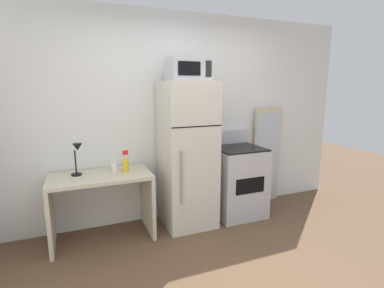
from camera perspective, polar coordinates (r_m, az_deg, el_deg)
The scene contains 10 objects.
ground_plane at distance 2.83m, azimuth 10.05°, elevation -25.92°, with size 12.00×12.00×0.00m, color brown.
wall_back_white at distance 3.82m, azimuth -3.05°, elevation 5.12°, with size 5.00×0.10×2.60m, color silver.
desk at distance 3.45m, azimuth -17.25°, elevation -9.44°, with size 1.09×0.57×0.75m.
desk_lamp at distance 3.37m, azimuth -21.46°, elevation -1.79°, with size 0.14×0.12×0.35m.
spray_bottle at distance 3.38m, azimuth -12.79°, elevation -3.74°, with size 0.06×0.06×0.25m.
coffee_mug at distance 3.45m, azimuth -14.92°, elevation -4.42°, with size 0.08×0.08×0.10m, color white.
refrigerator at distance 3.55m, azimuth -0.89°, elevation -2.19°, with size 0.60×0.62×1.76m.
microwave at distance 3.44m, azimuth -0.80°, elevation 14.33°, with size 0.46×0.35×0.26m.
oven_range at distance 3.97m, azimuth 8.81°, elevation -7.07°, with size 0.63×0.61×1.10m.
leaning_mirror at distance 4.46m, azimuth 14.29°, elevation -2.15°, with size 0.44×0.03×1.40m.
Camera 1 is at (-1.26, -1.89, 1.70)m, focal length 27.41 mm.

